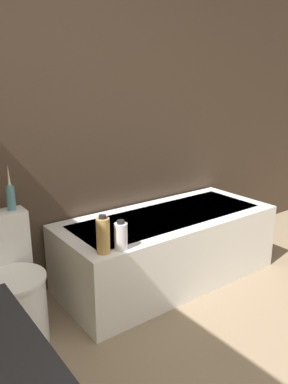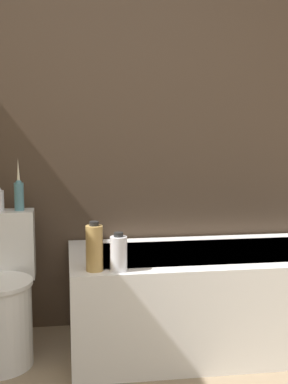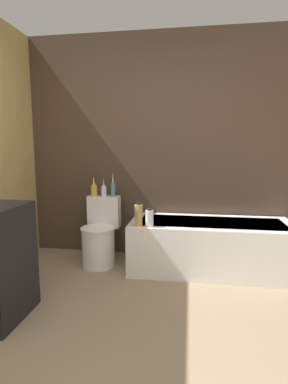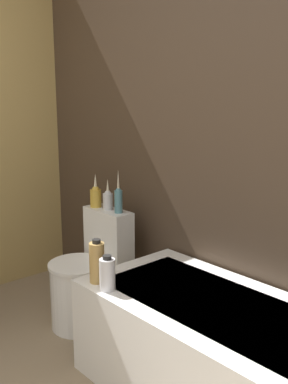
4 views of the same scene
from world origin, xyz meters
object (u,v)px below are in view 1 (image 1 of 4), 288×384
(bathtub, at_px, (168,247))
(shampoo_bottle_short, at_px, (121,236))
(shampoo_bottle_tall, at_px, (104,235))
(toilet, at_px, (11,293))
(vase_bronze, at_px, (11,196))

(bathtub, height_order, shampoo_bottle_short, shampoo_bottle_short)
(bathtub, xyz_separation_m, shampoo_bottle_short, (-0.62, -0.29, 0.34))
(bathtub, relative_size, shampoo_bottle_tall, 7.19)
(toilet, xyz_separation_m, vase_bronze, (0.11, 0.19, 0.53))
(toilet, relative_size, shampoo_bottle_tall, 3.17)
(bathtub, relative_size, vase_bronze, 6.04)
(bathtub, xyz_separation_m, vase_bronze, (-1.10, 0.17, 0.57))
(bathtub, height_order, vase_bronze, vase_bronze)
(shampoo_bottle_short, bearing_deg, bathtub, 25.37)
(vase_bronze, relative_size, shampoo_bottle_short, 1.53)
(toilet, relative_size, shampoo_bottle_short, 4.06)
(bathtub, distance_m, toilet, 1.21)
(toilet, height_order, vase_bronze, vase_bronze)
(toilet, xyz_separation_m, shampoo_bottle_short, (0.59, -0.27, 0.30))
(shampoo_bottle_tall, xyz_separation_m, shampoo_bottle_short, (0.11, -0.02, -0.03))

